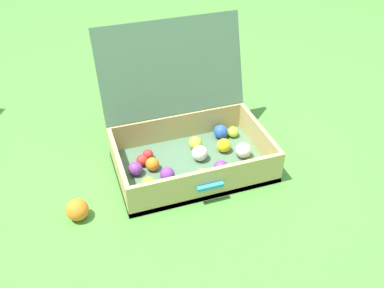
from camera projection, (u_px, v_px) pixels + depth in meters
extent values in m
plane|color=#4C8C38|center=(183.00, 164.00, 1.91)|extent=(16.00, 16.00, 0.00)
cube|color=#4C7051|center=(192.00, 165.00, 1.88)|extent=(0.66, 0.43, 0.03)
cube|color=tan|center=(119.00, 170.00, 1.76)|extent=(0.02, 0.43, 0.15)
cube|color=tan|center=(259.00, 140.00, 1.93)|extent=(0.02, 0.43, 0.15)
cube|color=tan|center=(208.00, 184.00, 1.69)|extent=(0.62, 0.02, 0.15)
cube|color=tan|center=(178.00, 129.00, 2.00)|extent=(0.62, 0.02, 0.15)
cube|color=#4C7051|center=(172.00, 68.00, 1.89)|extent=(0.66, 0.15, 0.41)
cube|color=teal|center=(210.00, 187.00, 1.67)|extent=(0.11, 0.02, 0.02)
sphere|color=white|center=(243.00, 150.00, 1.89)|extent=(0.07, 0.07, 0.07)
sphere|color=red|center=(248.00, 166.00, 1.82)|extent=(0.05, 0.05, 0.05)
sphere|color=#CCDB38|center=(233.00, 132.00, 2.02)|extent=(0.05, 0.05, 0.05)
sphere|color=orange|center=(152.00, 164.00, 1.83)|extent=(0.06, 0.06, 0.06)
sphere|color=#CCDB38|center=(262.00, 165.00, 1.82)|extent=(0.07, 0.07, 0.07)
sphere|color=#CCDB38|center=(195.00, 143.00, 1.94)|extent=(0.06, 0.06, 0.06)
sphere|color=red|center=(148.00, 154.00, 1.89)|extent=(0.05, 0.05, 0.05)
sphere|color=white|center=(200.00, 153.00, 1.88)|extent=(0.07, 0.07, 0.07)
sphere|color=#CCDB38|center=(202.00, 176.00, 1.76)|extent=(0.06, 0.06, 0.06)
sphere|color=yellow|center=(224.00, 146.00, 1.92)|extent=(0.06, 0.06, 0.06)
sphere|color=red|center=(142.00, 160.00, 1.85)|extent=(0.05, 0.05, 0.05)
sphere|color=#CCDB38|center=(149.00, 184.00, 1.73)|extent=(0.06, 0.06, 0.06)
sphere|color=purple|center=(167.00, 174.00, 1.77)|extent=(0.06, 0.06, 0.06)
sphere|color=blue|center=(221.00, 132.00, 2.01)|extent=(0.07, 0.07, 0.07)
sphere|color=purple|center=(221.00, 167.00, 1.81)|extent=(0.06, 0.06, 0.06)
sphere|color=purple|center=(135.00, 169.00, 1.80)|extent=(0.06, 0.06, 0.06)
sphere|color=orange|center=(77.00, 210.00, 1.63)|extent=(0.09, 0.09, 0.09)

